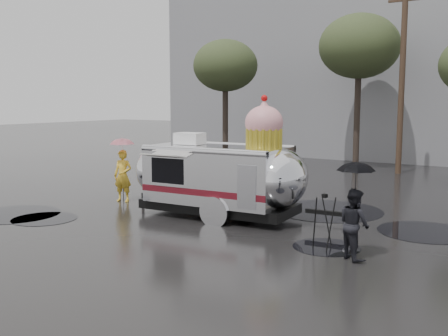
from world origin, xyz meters
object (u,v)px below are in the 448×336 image
Objects in this scene: airstream_trailer at (221,174)px; person_left at (123,176)px; person_right at (354,224)px; tripod at (324,217)px.

airstream_trailer reaches higher than person_left.
person_left is 9.49m from person_right.
tripod is (4.05, -1.60, -0.56)m from airstream_trailer.
tripod is at bearing -26.88° from person_left.
airstream_trailer is 4.37× the size of person_right.
person_right is 1.19× the size of tripod.
tripod is (8.34, -1.76, -0.14)m from person_left.
person_right is at bearing -28.30° from person_left.
person_left is (-4.29, 0.16, -0.42)m from airstream_trailer.
airstream_trailer reaches higher than tripod.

